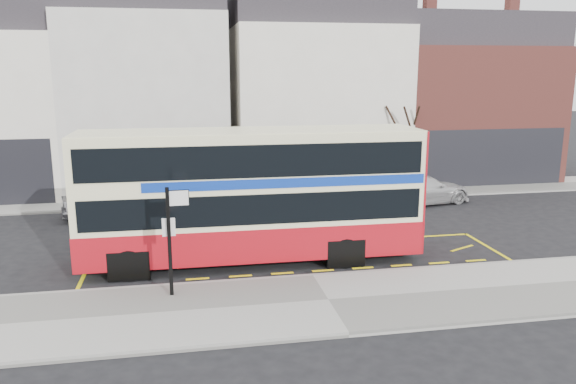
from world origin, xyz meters
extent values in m
plane|color=black|center=(0.00, 0.00, 0.00)|extent=(120.00, 120.00, 0.00)
cube|color=#9B9A93|center=(0.00, -2.30, 0.07)|extent=(40.00, 4.00, 0.15)
cube|color=gray|center=(0.00, -0.38, 0.07)|extent=(40.00, 0.15, 0.15)
cube|color=#9B9A93|center=(0.00, 11.00, 0.07)|extent=(50.00, 3.00, 0.15)
cube|color=silver|center=(-5.50, 15.00, 4.50)|extent=(8.00, 8.00, 9.00)
cube|color=black|center=(-5.50, 11.02, 1.60)|extent=(7.36, 0.06, 3.20)
cube|color=black|center=(-5.50, 11.04, 1.40)|extent=(5.60, 0.04, 2.00)
cube|color=white|center=(3.50, 15.00, 4.25)|extent=(9.00, 8.00, 8.50)
cube|color=#28262B|center=(3.50, 15.00, 9.40)|extent=(9.00, 7.20, 1.80)
cube|color=#147025|center=(3.50, 11.02, 1.60)|extent=(8.28, 0.06, 3.20)
cube|color=black|center=(3.50, 11.04, 1.40)|extent=(6.30, 0.04, 2.00)
cube|color=#95443B|center=(12.50, 15.00, 3.75)|extent=(9.00, 8.00, 7.50)
cube|color=#28262B|center=(12.50, 15.00, 8.40)|extent=(9.00, 7.20, 1.80)
cube|color=#95443B|center=(9.80, 14.00, 9.70)|extent=(0.60, 0.60, 1.20)
cube|color=#95443B|center=(14.75, 14.00, 9.70)|extent=(0.60, 0.60, 1.20)
cube|color=black|center=(12.50, 11.02, 1.60)|extent=(8.28, 0.06, 3.20)
cube|color=black|center=(12.50, 11.04, 1.40)|extent=(6.30, 0.04, 2.00)
cube|color=#F1ECB7|center=(-1.62, 1.62, 2.38)|extent=(11.06, 2.61, 4.06)
cube|color=#A50D17|center=(-1.62, 1.62, 0.90)|extent=(11.10, 2.65, 1.10)
cube|color=#A50D17|center=(3.88, 1.56, 2.38)|extent=(0.08, 2.55, 4.06)
cube|color=black|center=(-1.62, 1.62, 2.11)|extent=(10.61, 2.66, 0.95)
cube|color=black|center=(-1.62, 1.62, 3.61)|extent=(10.61, 2.66, 1.00)
cube|color=#0E319C|center=(-0.62, 1.61, 2.91)|extent=(8.85, 2.64, 0.30)
cube|color=black|center=(-7.11, 1.67, 1.86)|extent=(0.08, 2.31, 1.60)
cube|color=black|center=(-7.11, 1.67, 3.61)|extent=(0.08, 2.31, 1.00)
cube|color=black|center=(-7.10, 1.67, 2.81)|extent=(0.07, 1.76, 0.35)
cube|color=#F1ECB7|center=(-1.62, 1.62, 4.36)|extent=(11.05, 2.51, 0.12)
cylinder|color=black|center=(-5.54, 0.52, 0.50)|extent=(1.01, 0.29, 1.00)
cylinder|color=black|center=(-5.52, 2.78, 0.50)|extent=(1.01, 0.29, 1.00)
cylinder|color=black|center=(1.28, 0.45, 0.50)|extent=(1.01, 0.29, 1.00)
cylinder|color=black|center=(1.30, 2.72, 0.50)|extent=(1.01, 0.29, 1.00)
cube|color=black|center=(-4.24, -1.17, 1.69)|extent=(0.11, 0.11, 3.08)
cube|color=white|center=(-3.94, -1.16, 2.92)|extent=(0.56, 0.07, 0.45)
cube|color=white|center=(-4.25, -1.11, 2.10)|extent=(0.36, 0.05, 0.51)
imported|color=#A6A6AB|center=(-6.92, 8.52, 0.71)|extent=(4.46, 2.57, 1.43)
imported|color=#43474C|center=(1.51, 8.49, 0.65)|extent=(4.11, 2.01, 1.30)
imported|color=silver|center=(7.33, 8.32, 0.71)|extent=(5.19, 3.04, 1.41)
cylinder|color=black|center=(7.27, 11.15, 1.06)|extent=(0.24, 0.24, 2.12)
camera|label=1|loc=(-3.72, -16.28, 6.37)|focal=35.00mm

